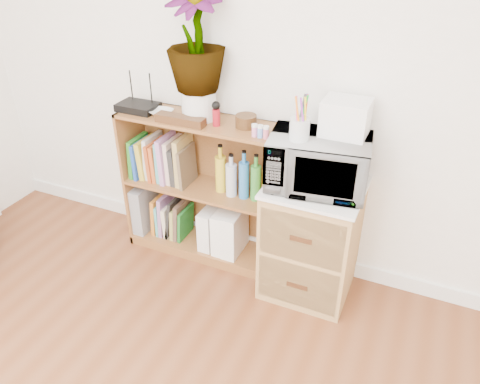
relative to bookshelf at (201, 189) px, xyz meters
The scene contains 21 objects.
skirting_board 0.57m from the bookshelf, 21.80° to the left, with size 4.00×0.02×0.10m, color white.
bookshelf is the anchor object (origin of this frame).
wicker_unit 0.76m from the bookshelf, ahead, with size 0.50×0.45×0.70m, color #9E7542.
microwave 0.85m from the bookshelf, ahead, with size 0.52×0.35×0.29m, color silver.
pen_cup 0.89m from the bookshelf, 12.63° to the right, with size 0.10×0.10×0.11m, color silver.
small_appliance 1.05m from the bookshelf, ahead, with size 0.23×0.19×0.18m, color white.
router 0.64m from the bookshelf, behind, with size 0.24×0.16×0.04m, color black.
white_bowl 0.54m from the bookshelf, behind, with size 0.13×0.13×0.03m, color silver.
plant_pot 0.56m from the bookshelf, 84.80° to the left, with size 0.20×0.20×0.17m, color silver.
potted_plant 0.93m from the bookshelf, 84.80° to the left, with size 0.32×0.32×0.58m, color #337F33.
trinket_box 0.51m from the bookshelf, 119.60° to the right, with size 0.30×0.07×0.05m, color #351E0E.
kokeshi_doll 0.54m from the bookshelf, 15.80° to the right, with size 0.04×0.04×0.10m, color maroon.
wooden_bowl 0.59m from the bookshelf, ahead, with size 0.12×0.12×0.07m, color #39240F.
paint_jars 0.67m from the bookshelf, 11.93° to the right, with size 0.11×0.04×0.06m, color pink.
file_box 0.51m from the bookshelf, behind, with size 0.10×0.27×0.33m, color gray.
magazine_holder_left 0.27m from the bookshelf, ahead, with size 0.09×0.22×0.28m, color white.
magazine_holder_mid 0.31m from the bookshelf, ahead, with size 0.09×0.23×0.29m, color white.
magazine_holder_right 0.35m from the bookshelf, ahead, with size 0.10×0.24×0.30m, color white.
cookbooks 0.31m from the bookshelf, behind, with size 0.40×0.20×0.31m.
liquor_bottles 0.33m from the bookshelf, ahead, with size 0.37×0.07×0.30m.
lower_books 0.36m from the bookshelf, behind, with size 0.24×0.19×0.30m.
Camera 1 is at (0.90, -0.13, 1.99)m, focal length 35.00 mm.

